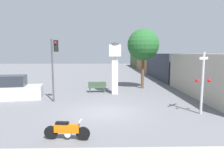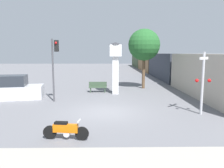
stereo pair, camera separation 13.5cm
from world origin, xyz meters
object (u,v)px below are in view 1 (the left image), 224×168
object	(u,v)px
street_tree	(143,45)
bench	(97,87)
clock_tower	(115,60)
motorcycle	(67,130)
freight_train	(155,64)
parked_car	(12,89)
traffic_light	(54,59)
railroad_crossing_signal	(203,80)

from	to	relation	value
street_tree	bench	distance (m)	6.17
clock_tower	motorcycle	bearing A→B (deg)	-102.99
freight_train	bench	xyz separation A→B (m)	(-9.01, -17.00, -1.21)
parked_car	traffic_light	bearing A→B (deg)	-25.39
motorcycle	railroad_crossing_signal	xyz separation A→B (m)	(7.02, 3.60, 1.54)
clock_tower	freight_train	bearing A→B (deg)	67.17
parked_car	motorcycle	bearing A→B (deg)	-65.04
clock_tower	bench	world-z (taller)	clock_tower
motorcycle	traffic_light	xyz separation A→B (m)	(-2.06, 7.05, 2.66)
motorcycle	bench	world-z (taller)	bench
street_tree	parked_car	world-z (taller)	street_tree
motorcycle	freight_train	bearing A→B (deg)	77.38
clock_tower	street_tree	xyz separation A→B (m)	(2.86, 2.87, 1.33)
motorcycle	street_tree	world-z (taller)	street_tree
motorcycle	freight_train	world-z (taller)	freight_train
freight_train	traffic_light	distance (m)	23.92
clock_tower	parked_car	bearing A→B (deg)	-165.50
bench	freight_train	bearing A→B (deg)	62.07
bench	motorcycle	bearing A→B (deg)	-94.09
motorcycle	street_tree	xyz separation A→B (m)	(5.18, 12.93, 3.83)
freight_train	parked_car	world-z (taller)	freight_train
bench	railroad_crossing_signal	bearing A→B (deg)	-49.01
clock_tower	railroad_crossing_signal	size ratio (longest dim) A/B	1.24
traffic_light	bench	distance (m)	5.34
motorcycle	traffic_light	bearing A→B (deg)	113.06
motorcycle	clock_tower	bearing A→B (deg)	83.79
motorcycle	freight_train	distance (m)	29.49
railroad_crossing_signal	bench	bearing A→B (deg)	130.99
railroad_crossing_signal	parked_car	distance (m)	13.35
railroad_crossing_signal	street_tree	xyz separation A→B (m)	(-1.84, 9.33, 2.30)
parked_car	street_tree	bearing A→B (deg)	15.06
motorcycle	clock_tower	xyz separation A→B (m)	(2.32, 10.06, 2.50)
motorcycle	railroad_crossing_signal	size ratio (longest dim) A/B	0.53
traffic_light	parked_car	distance (m)	4.27
motorcycle	street_tree	size ratio (longest dim) A/B	0.32
motorcycle	traffic_light	world-z (taller)	traffic_light
traffic_light	railroad_crossing_signal	xyz separation A→B (m)	(9.08, -3.45, -1.12)
motorcycle	street_tree	distance (m)	14.45
freight_train	parked_car	bearing A→B (deg)	-127.76
railroad_crossing_signal	parked_car	world-z (taller)	railroad_crossing_signal
freight_train	street_tree	bearing A→B (deg)	-107.20
clock_tower	traffic_light	xyz separation A→B (m)	(-4.38, -3.01, 0.15)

